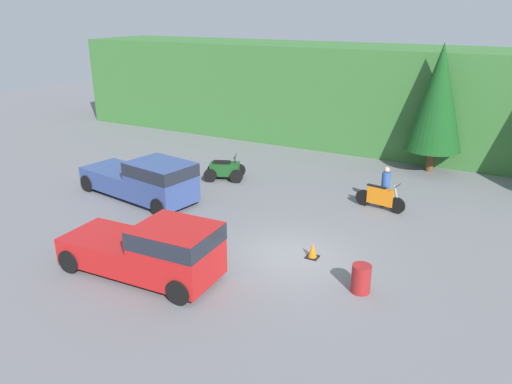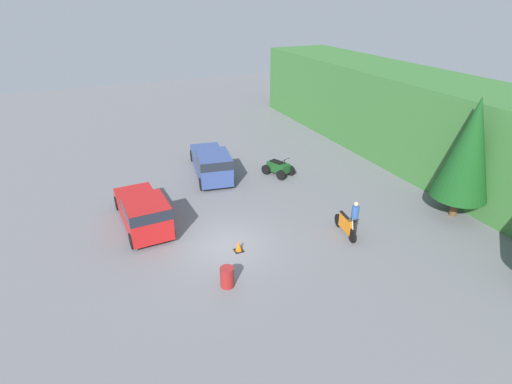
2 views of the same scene
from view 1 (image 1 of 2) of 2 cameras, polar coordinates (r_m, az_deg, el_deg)
The scene contains 10 objects.
ground_plane at distance 17.16m, azimuth 3.75°, elevation -7.43°, with size 80.00×80.00×0.00m, color slate.
hillside_backdrop at distance 30.91m, azimuth 16.73°, elevation 10.09°, with size 44.00×6.00×5.88m.
tree_left at distance 26.66m, azimuth 20.08°, elevation 10.09°, with size 2.84×2.84×6.46m.
pickup_truck_red at distance 15.79m, azimuth -11.56°, elevation -6.39°, with size 5.27×2.29×1.90m.
pickup_truck_second at distance 22.19m, azimuth -12.41°, elevation 1.49°, with size 6.09×2.96×1.90m.
dirt_bike at distance 21.49m, azimuth 14.01°, elevation -0.67°, with size 2.18×0.61×1.21m.
quad_atv at distance 24.64m, azimuth -3.60°, elevation 2.53°, with size 2.23×1.84×1.20m.
rider_person at distance 21.74m, azimuth 14.58°, elevation 0.77°, with size 0.45×0.45×1.75m.
traffic_cone at distance 17.10m, azimuth 6.49°, elevation -6.68°, with size 0.42×0.42×0.55m.
steel_barrel at distance 15.31m, azimuth 11.91°, elevation -9.66°, with size 0.58×0.58×0.88m.
Camera 1 is at (6.27, -13.84, 7.97)m, focal length 35.00 mm.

